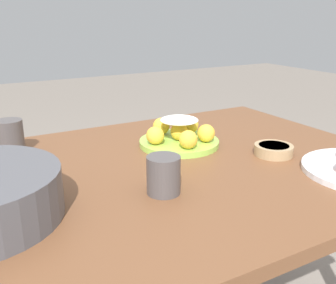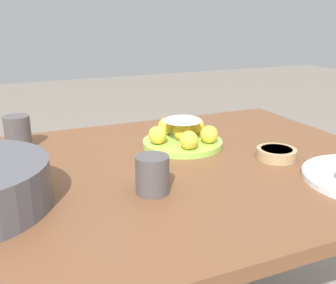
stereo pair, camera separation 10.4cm
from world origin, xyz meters
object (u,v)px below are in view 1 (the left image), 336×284
Objects in this scene: dining_table at (155,205)px; cup_far at (164,175)px; sauce_bowl at (274,150)px; cup_near at (10,137)px; cake_plate at (180,135)px.

dining_table is 15.37× the size of cup_far.
cup_near reaches higher than sauce_bowl.
sauce_bowl is 0.71m from cup_near.
sauce_bowl reaches higher than dining_table.
cake_plate reaches higher than cup_far.
cup_near reaches higher than cup_far.
cake_plate is at bearing 159.56° from cup_near.
cake_plate is 2.22× the size of sauce_bowl.
sauce_bowl is at bearing 168.40° from dining_table.
cup_far is at bearing 9.29° from sauce_bowl.
dining_table is at bearing 134.84° from cup_near.
cup_far is (-0.24, 0.42, -0.01)m from cup_near.
cup_near is (0.44, -0.16, 0.02)m from cake_plate.
dining_table is 0.44m from cup_near.
cup_near is (0.29, -0.29, 0.15)m from dining_table.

